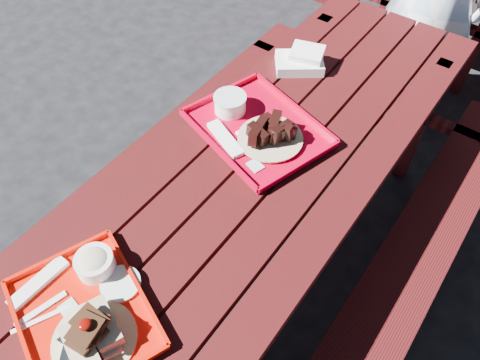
{
  "coord_description": "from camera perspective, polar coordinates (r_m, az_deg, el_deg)",
  "views": [
    {
      "loc": [
        0.57,
        -0.93,
        2.01
      ],
      "look_at": [
        0.0,
        -0.15,
        0.82
      ],
      "focal_mm": 35.0,
      "sensor_mm": 36.0,
      "label": 1
    }
  ],
  "objects": [
    {
      "name": "far_tray",
      "position": [
        1.77,
        1.75,
        6.61
      ],
      "size": [
        0.59,
        0.51,
        0.08
      ],
      "color": "#B7001F",
      "rests_on": "picnic_table_near"
    },
    {
      "name": "near_tray",
      "position": [
        1.41,
        -17.98,
        -14.52
      ],
      "size": [
        0.52,
        0.47,
        0.14
      ],
      "color": "red",
      "rests_on": "picnic_table_near"
    },
    {
      "name": "picnic_table_near",
      "position": [
        1.82,
        2.8,
        -2.21
      ],
      "size": [
        1.41,
        2.4,
        0.75
      ],
      "color": "#410C0C",
      "rests_on": "ground"
    },
    {
      "name": "white_cloth",
      "position": [
        2.08,
        7.51,
        14.26
      ],
      "size": [
        0.25,
        0.24,
        0.08
      ],
      "color": "white",
      "rests_on": "picnic_table_near"
    },
    {
      "name": "ground",
      "position": [
        2.29,
        2.26,
        -10.66
      ],
      "size": [
        60.0,
        60.0,
        0.0
      ],
      "primitive_type": "plane",
      "color": "black",
      "rests_on": "ground"
    }
  ]
}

